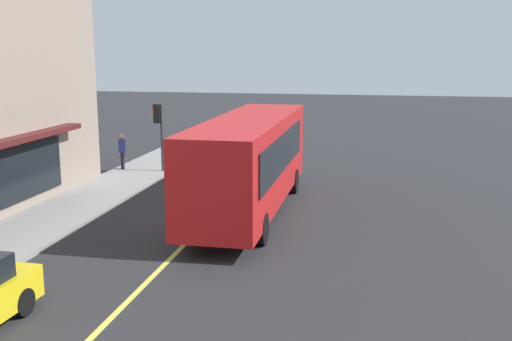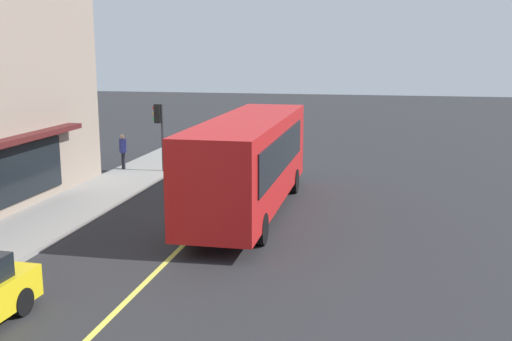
# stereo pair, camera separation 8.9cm
# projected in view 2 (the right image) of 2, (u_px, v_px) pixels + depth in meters

# --- Properties ---
(ground) EXTENTS (120.00, 120.00, 0.00)m
(ground) POSITION_uv_depth(u_px,v_px,m) (214.00, 215.00, 22.06)
(ground) COLOR #28282B
(sidewalk) EXTENTS (80.00, 2.98, 0.15)m
(sidewalk) POSITION_uv_depth(u_px,v_px,m) (76.00, 206.00, 23.12)
(sidewalk) COLOR gray
(sidewalk) RESTS_ON ground
(lane_centre_stripe) EXTENTS (36.00, 0.16, 0.01)m
(lane_centre_stripe) POSITION_uv_depth(u_px,v_px,m) (214.00, 215.00, 22.06)
(lane_centre_stripe) COLOR #D8D14C
(lane_centre_stripe) RESTS_ON ground
(bus) EXTENTS (11.14, 2.63, 3.50)m
(bus) POSITION_uv_depth(u_px,v_px,m) (250.00, 160.00, 22.02)
(bus) COLOR red
(bus) RESTS_ON ground
(traffic_light) EXTENTS (0.30, 0.52, 3.20)m
(traffic_light) POSITION_uv_depth(u_px,v_px,m) (159.00, 121.00, 28.93)
(traffic_light) COLOR #2D2D33
(traffic_light) RESTS_ON sidewalk
(pedestrian_by_curb) EXTENTS (0.34, 0.34, 1.69)m
(pedestrian_by_curb) POSITION_uv_depth(u_px,v_px,m) (123.00, 148.00, 29.62)
(pedestrian_by_curb) COLOR black
(pedestrian_by_curb) RESTS_ON sidewalk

